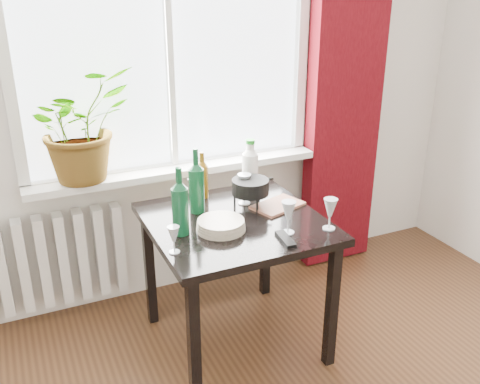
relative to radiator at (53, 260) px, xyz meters
name	(u,v)px	position (x,y,z in m)	size (l,w,h in m)	color
window	(167,30)	(0.75, 0.04, 1.22)	(1.72, 0.08, 1.62)	white
windowsill	(178,169)	(0.75, -0.03, 0.44)	(1.72, 0.20, 0.04)	white
curtain	(347,75)	(1.87, -0.06, 0.92)	(0.50, 0.12, 2.56)	#3D050A
radiator	(53,260)	(0.00, 0.00, 0.00)	(0.80, 0.10, 0.55)	silver
table	(235,236)	(0.85, -0.63, 0.27)	(0.85, 0.85, 0.74)	black
potted_plant	(80,125)	(0.23, -0.02, 0.77)	(0.54, 0.47, 0.60)	#24651B
wine_bottle_left	(180,201)	(0.56, -0.66, 0.53)	(0.08, 0.08, 0.34)	#0C4222
wine_bottle_right	(196,180)	(0.71, -0.46, 0.53)	(0.08, 0.08, 0.35)	#0C3E20
bottle_amber	(202,175)	(0.81, -0.29, 0.49)	(0.06, 0.06, 0.26)	brown
cleaning_bottle	(250,166)	(1.07, -0.33, 0.52)	(0.09, 0.09, 0.32)	white
wineglass_front_right	(288,217)	(1.02, -0.87, 0.44)	(0.07, 0.07, 0.17)	silver
wineglass_far_right	(330,214)	(1.22, -0.91, 0.44)	(0.07, 0.07, 0.16)	silver
wineglass_back_center	(244,189)	(0.98, -0.47, 0.45)	(0.07, 0.07, 0.17)	silver
wineglass_back_left	(196,194)	(0.71, -0.44, 0.45)	(0.08, 0.08, 0.18)	silver
wineglass_front_left	(174,240)	(0.47, -0.83, 0.42)	(0.05, 0.05, 0.13)	silver
plate_stack	(221,225)	(0.74, -0.71, 0.39)	(0.24, 0.24, 0.05)	#BFB59F
fondue_pot	(250,193)	(0.99, -0.52, 0.44)	(0.22, 0.20, 0.15)	black
tv_remote	(285,239)	(0.97, -0.93, 0.37)	(0.05, 0.16, 0.02)	black
cutting_board	(278,205)	(1.12, -0.58, 0.37)	(0.26, 0.17, 0.01)	#A3634A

